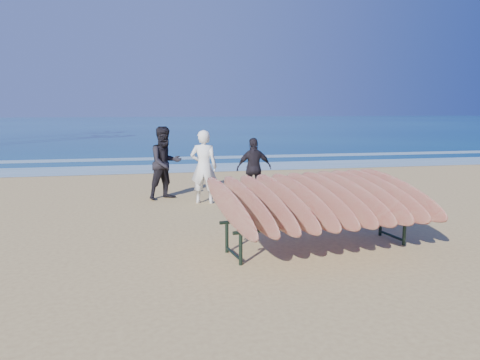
% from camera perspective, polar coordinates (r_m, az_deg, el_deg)
% --- Properties ---
extents(ground, '(120.00, 120.00, 0.00)m').
position_cam_1_polar(ground, '(8.36, 1.09, -7.29)').
color(ground, tan).
rests_on(ground, ground).
extents(ocean, '(160.00, 160.00, 0.00)m').
position_cam_1_polar(ocean, '(62.90, -9.84, 6.69)').
color(ocean, navy).
rests_on(ocean, ground).
extents(foam_near, '(160.00, 160.00, 0.00)m').
position_cam_1_polar(foam_near, '(18.07, -5.76, 1.50)').
color(foam_near, white).
rests_on(foam_near, ground).
extents(foam_far, '(160.00, 160.00, 0.00)m').
position_cam_1_polar(foam_far, '(21.53, -6.68, 2.67)').
color(foam_far, white).
rests_on(foam_far, ground).
extents(surfboard_rack, '(3.50, 2.92, 1.29)m').
position_cam_1_polar(surfboard_rack, '(7.75, 9.58, -2.38)').
color(surfboard_rack, black).
rests_on(surfboard_rack, ground).
extents(person_white, '(0.74, 0.58, 1.78)m').
position_cam_1_polar(person_white, '(11.36, -4.44, 1.61)').
color(person_white, silver).
rests_on(person_white, ground).
extents(person_dark_a, '(1.12, 1.03, 1.85)m').
position_cam_1_polar(person_dark_a, '(11.99, -9.09, 2.06)').
color(person_dark_a, black).
rests_on(person_dark_a, ground).
extents(person_dark_b, '(0.93, 0.41, 1.56)m').
position_cam_1_polar(person_dark_b, '(11.93, 1.72, 1.44)').
color(person_dark_b, black).
rests_on(person_dark_b, ground).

